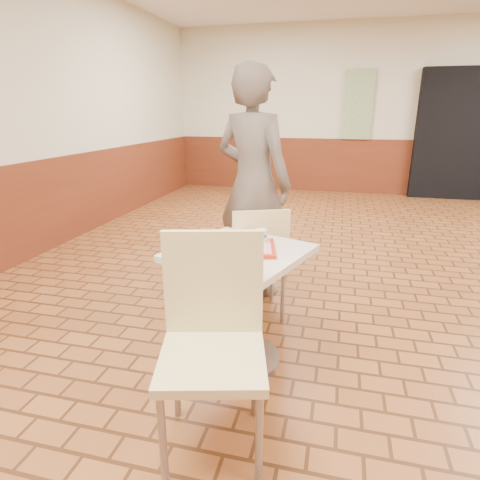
% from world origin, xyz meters
% --- Properties ---
extents(room_shell, '(8.01, 10.01, 3.01)m').
position_xyz_m(room_shell, '(0.00, 0.00, 1.50)').
color(room_shell, brown).
rests_on(room_shell, ground).
extents(wainscot_band, '(8.00, 10.00, 1.00)m').
position_xyz_m(wainscot_band, '(0.00, 0.00, 0.50)').
color(wainscot_band, '#562210').
rests_on(wainscot_band, ground).
extents(corridor_doorway, '(1.60, 0.22, 2.20)m').
position_xyz_m(corridor_doorway, '(1.20, 4.88, 1.10)').
color(corridor_doorway, black).
rests_on(corridor_doorway, ground).
extents(promo_poster, '(0.50, 0.03, 1.20)m').
position_xyz_m(promo_poster, '(-0.60, 4.94, 1.60)').
color(promo_poster, gray).
rests_on(promo_poster, wainscot_band).
extents(main_table, '(0.70, 0.70, 0.74)m').
position_xyz_m(main_table, '(-1.36, -0.81, 0.50)').
color(main_table, beige).
rests_on(main_table, ground).
extents(chair_main_front, '(0.56, 0.56, 1.00)m').
position_xyz_m(chair_main_front, '(-1.33, -1.43, 0.56)').
color(chair_main_front, '#DEC785').
rests_on(chair_main_front, ground).
extents(chair_main_back, '(0.52, 0.52, 0.87)m').
position_xyz_m(chair_main_back, '(-1.37, -0.25, 0.48)').
color(chair_main_back, '#E2C987').
rests_on(chair_main_back, ground).
extents(customer, '(0.80, 0.66, 1.87)m').
position_xyz_m(customer, '(-1.52, 0.26, 0.93)').
color(customer, brown).
rests_on(customer, ground).
extents(serving_tray, '(0.40, 0.31, 0.03)m').
position_xyz_m(serving_tray, '(-1.36, -0.81, 0.75)').
color(serving_tray, '#B2200D').
rests_on(serving_tray, main_table).
extents(ring_donut, '(0.11, 0.11, 0.03)m').
position_xyz_m(ring_donut, '(-1.43, -0.77, 0.78)').
color(ring_donut, '#BD6D45').
rests_on(ring_donut, serving_tray).
extents(long_john_donut, '(0.14, 0.09, 0.04)m').
position_xyz_m(long_john_donut, '(-1.31, -0.83, 0.78)').
color(long_john_donut, gold).
rests_on(long_john_donut, serving_tray).
extents(paper_cup, '(0.06, 0.06, 0.08)m').
position_xyz_m(paper_cup, '(-1.25, -0.72, 0.80)').
color(paper_cup, silver).
rests_on(paper_cup, serving_tray).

